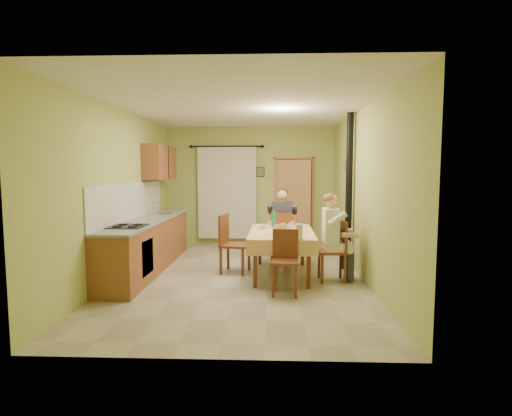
{
  "coord_description": "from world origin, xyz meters",
  "views": [
    {
      "loc": [
        0.5,
        -6.6,
        1.78
      ],
      "look_at": [
        0.25,
        0.1,
        1.15
      ],
      "focal_mm": 28.0,
      "sensor_mm": 36.0,
      "label": 1
    }
  ],
  "objects_px": {
    "chair_near": "(285,275)",
    "chair_left": "(234,256)",
    "chair_right": "(333,263)",
    "stove_flue": "(348,213)",
    "man_far": "(282,217)",
    "man_right": "(332,227)",
    "dining_table": "(281,253)",
    "chair_far": "(282,246)"
  },
  "relations": [
    {
      "from": "chair_near",
      "to": "chair_left",
      "type": "relative_size",
      "value": 0.91
    },
    {
      "from": "chair_right",
      "to": "stove_flue",
      "type": "distance_m",
      "value": 1.18
    },
    {
      "from": "chair_near",
      "to": "chair_right",
      "type": "xyz_separation_m",
      "value": [
        0.8,
        0.74,
        0.0
      ]
    },
    {
      "from": "man_far",
      "to": "man_right",
      "type": "bearing_deg",
      "value": -55.89
    },
    {
      "from": "dining_table",
      "to": "chair_right",
      "type": "distance_m",
      "value": 0.89
    },
    {
      "from": "chair_near",
      "to": "man_far",
      "type": "relative_size",
      "value": 0.67
    },
    {
      "from": "chair_far",
      "to": "chair_left",
      "type": "relative_size",
      "value": 0.96
    },
    {
      "from": "chair_near",
      "to": "man_right",
      "type": "relative_size",
      "value": 0.67
    },
    {
      "from": "chair_left",
      "to": "chair_near",
      "type": "bearing_deg",
      "value": 47.33
    },
    {
      "from": "chair_near",
      "to": "man_right",
      "type": "distance_m",
      "value": 1.23
    },
    {
      "from": "chair_far",
      "to": "man_far",
      "type": "distance_m",
      "value": 0.59
    },
    {
      "from": "chair_far",
      "to": "man_far",
      "type": "xyz_separation_m",
      "value": [
        0.0,
        0.01,
        0.59
      ]
    },
    {
      "from": "dining_table",
      "to": "man_right",
      "type": "bearing_deg",
      "value": -21.28
    },
    {
      "from": "man_right",
      "to": "chair_near",
      "type": "bearing_deg",
      "value": 132.13
    },
    {
      "from": "stove_flue",
      "to": "chair_left",
      "type": "bearing_deg",
      "value": -170.36
    },
    {
      "from": "chair_far",
      "to": "man_right",
      "type": "height_order",
      "value": "man_right"
    },
    {
      "from": "chair_right",
      "to": "man_right",
      "type": "distance_m",
      "value": 0.59
    },
    {
      "from": "man_far",
      "to": "man_right",
      "type": "distance_m",
      "value": 1.6
    },
    {
      "from": "chair_near",
      "to": "chair_right",
      "type": "bearing_deg",
      "value": -133.4
    },
    {
      "from": "man_far",
      "to": "chair_right",
      "type": "bearing_deg",
      "value": -55.45
    },
    {
      "from": "chair_near",
      "to": "man_far",
      "type": "bearing_deg",
      "value": -86.64
    },
    {
      "from": "chair_left",
      "to": "man_far",
      "type": "bearing_deg",
      "value": 149.6
    },
    {
      "from": "chair_far",
      "to": "chair_near",
      "type": "relative_size",
      "value": 1.05
    },
    {
      "from": "man_far",
      "to": "dining_table",
      "type": "bearing_deg",
      "value": -86.49
    },
    {
      "from": "dining_table",
      "to": "chair_near",
      "type": "distance_m",
      "value": 1.07
    },
    {
      "from": "chair_near",
      "to": "man_far",
      "type": "xyz_separation_m",
      "value": [
        0.02,
        2.14,
        0.59
      ]
    },
    {
      "from": "chair_far",
      "to": "chair_left",
      "type": "height_order",
      "value": "chair_left"
    },
    {
      "from": "chair_far",
      "to": "chair_right",
      "type": "height_order",
      "value": "same"
    },
    {
      "from": "dining_table",
      "to": "chair_near",
      "type": "relative_size",
      "value": 1.96
    },
    {
      "from": "chair_left",
      "to": "stove_flue",
      "type": "distance_m",
      "value": 2.19
    },
    {
      "from": "chair_left",
      "to": "stove_flue",
      "type": "xyz_separation_m",
      "value": [
        2.04,
        0.35,
        0.73
      ]
    },
    {
      "from": "chair_left",
      "to": "stove_flue",
      "type": "bearing_deg",
      "value": 112.47
    },
    {
      "from": "chair_far",
      "to": "chair_near",
      "type": "xyz_separation_m",
      "value": [
        -0.02,
        -2.13,
        -0.0
      ]
    },
    {
      "from": "dining_table",
      "to": "man_far",
      "type": "distance_m",
      "value": 1.19
    },
    {
      "from": "chair_right",
      "to": "man_right",
      "type": "bearing_deg",
      "value": 90.0
    },
    {
      "from": "man_right",
      "to": "stove_flue",
      "type": "height_order",
      "value": "stove_flue"
    },
    {
      "from": "chair_right",
      "to": "stove_flue",
      "type": "relative_size",
      "value": 0.35
    },
    {
      "from": "chair_left",
      "to": "man_far",
      "type": "xyz_separation_m",
      "value": [
        0.86,
        0.92,
        0.59
      ]
    },
    {
      "from": "chair_near",
      "to": "chair_right",
      "type": "relative_size",
      "value": 0.95
    },
    {
      "from": "chair_right",
      "to": "chair_left",
      "type": "relative_size",
      "value": 0.96
    },
    {
      "from": "chair_right",
      "to": "man_far",
      "type": "bearing_deg",
      "value": 27.9
    },
    {
      "from": "chair_right",
      "to": "chair_left",
      "type": "height_order",
      "value": "chair_left"
    }
  ]
}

